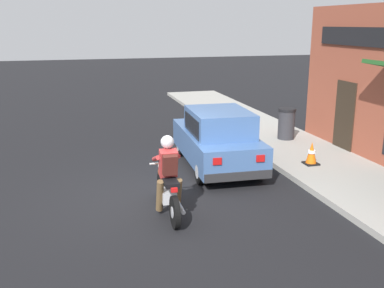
% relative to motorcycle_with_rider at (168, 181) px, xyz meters
% --- Properties ---
extents(ground_plane, '(80.00, 80.00, 0.00)m').
position_rel_motorcycle_with_rider_xyz_m(ground_plane, '(-0.15, 0.99, -0.68)').
color(ground_plane, black).
extents(sidewalk_curb, '(2.60, 22.00, 0.14)m').
position_rel_motorcycle_with_rider_xyz_m(sidewalk_curb, '(4.61, 3.99, -0.61)').
color(sidewalk_curb, '#9E9B93').
rests_on(sidewalk_curb, ground).
extents(motorcycle_with_rider, '(0.56, 2.02, 1.62)m').
position_rel_motorcycle_with_rider_xyz_m(motorcycle_with_rider, '(0.00, 0.00, 0.00)').
color(motorcycle_with_rider, black).
rests_on(motorcycle_with_rider, ground).
extents(car_hatchback, '(1.82, 3.85, 1.57)m').
position_rel_motorcycle_with_rider_xyz_m(car_hatchback, '(1.90, 2.58, 0.09)').
color(car_hatchback, black).
rests_on(car_hatchback, ground).
extents(traffic_cone, '(0.36, 0.36, 0.60)m').
position_rel_motorcycle_with_rider_xyz_m(traffic_cone, '(4.21, 1.75, -0.25)').
color(traffic_cone, black).
rests_on(traffic_cone, sidewalk_curb).
extents(trash_bin, '(0.56, 0.56, 0.98)m').
position_rel_motorcycle_with_rider_xyz_m(trash_bin, '(4.81, 4.36, -0.04)').
color(trash_bin, '#2D2D33').
rests_on(trash_bin, sidewalk_curb).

